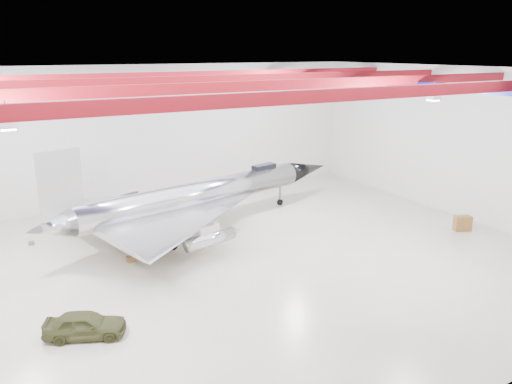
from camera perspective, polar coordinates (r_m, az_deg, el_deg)
floor at (r=29.24m, az=-4.84°, el=-8.51°), size 40.00×40.00×0.00m
wall_back at (r=41.31m, az=-13.86°, el=6.31°), size 40.00×0.00×40.00m
wall_right at (r=39.89m, az=22.12°, el=5.27°), size 0.00×30.00×30.00m
ceiling at (r=26.67m, az=-5.41°, el=13.56°), size 40.00×40.00×0.00m
ceiling_structure at (r=26.70m, az=-5.37°, el=12.11°), size 39.50×29.50×1.08m
jet_aircraft at (r=34.75m, az=-6.68°, el=-0.65°), size 24.63×16.90×6.78m
jeep at (r=23.58m, az=-18.96°, el=-14.15°), size 3.74×2.66×1.18m
desk at (r=37.38m, az=22.53°, el=-3.33°), size 1.28×0.98×1.05m
crate_ply at (r=30.64m, az=-14.08°, el=-7.43°), size 0.51×0.42×0.34m
toolbox_red at (r=37.02m, az=-16.00°, el=-3.51°), size 0.48×0.42×0.29m
crate_small at (r=35.28m, az=-24.28°, el=-5.35°), size 0.38×0.31×0.25m
tool_chest at (r=35.46m, az=-5.96°, el=-3.78°), size 0.46×0.46×0.33m
oil_barrel at (r=32.29m, az=-10.99°, el=-5.92°), size 0.73×0.65×0.43m
spares_box at (r=37.26m, az=-5.69°, el=-2.74°), size 0.48×0.48×0.40m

